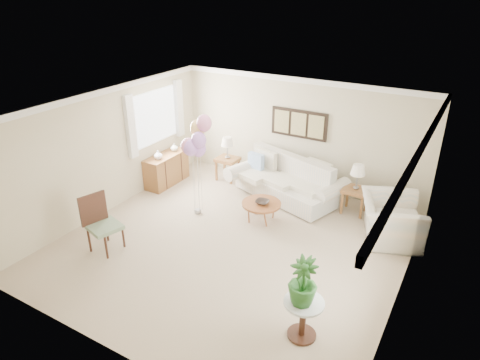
{
  "coord_description": "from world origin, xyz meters",
  "views": [
    {
      "loc": [
        3.54,
        -5.8,
        4.51
      ],
      "look_at": [
        -0.18,
        0.6,
        1.05
      ],
      "focal_mm": 32.0,
      "sensor_mm": 36.0,
      "label": 1
    }
  ],
  "objects": [
    {
      "name": "coffee_table",
      "position": [
        0.06,
        1.06,
        0.38
      ],
      "size": [
        0.81,
        0.81,
        0.41
      ],
      "color": "brown",
      "rests_on": "ground"
    },
    {
      "name": "vase_white",
      "position": [
        -2.74,
        1.22,
        0.84
      ],
      "size": [
        0.23,
        0.23,
        0.21
      ],
      "primitive_type": "imported",
      "rotation": [
        0.0,
        0.0,
        -0.16
      ],
      "color": "silver",
      "rests_on": "credenza"
    },
    {
      "name": "room_shell",
      "position": [
        -0.11,
        0.09,
        1.63
      ],
      "size": [
        6.04,
        6.04,
        2.6
      ],
      "color": "#C0B691",
      "rests_on": "ground"
    },
    {
      "name": "sofa",
      "position": [
        0.07,
        2.26,
        0.37
      ],
      "size": [
        2.81,
        1.61,
        0.94
      ],
      "color": "beige",
      "rests_on": "ground"
    },
    {
      "name": "lamp_left",
      "position": [
        -1.6,
        2.43,
        0.98
      ],
      "size": [
        0.3,
        0.3,
        0.53
      ],
      "color": "gray",
      "rests_on": "end_table_left"
    },
    {
      "name": "armchair",
      "position": [
        2.49,
        1.7,
        0.4
      ],
      "size": [
        1.44,
        1.53,
        0.81
      ],
      "primitive_type": "imported",
      "rotation": [
        0.0,
        0.0,
        1.91
      ],
      "color": "beige",
      "rests_on": "ground"
    },
    {
      "name": "ground_plane",
      "position": [
        0.0,
        0.0,
        0.0
      ],
      "size": [
        6.0,
        6.0,
        0.0
      ],
      "primitive_type": "plane",
      "color": "tan"
    },
    {
      "name": "balloon_cluster",
      "position": [
        -1.21,
        0.65,
        1.67
      ],
      "size": [
        0.54,
        0.56,
        2.16
      ],
      "color": "gray",
      "rests_on": "ground"
    },
    {
      "name": "end_table_right",
      "position": [
        1.61,
        2.35,
        0.47
      ],
      "size": [
        0.51,
        0.47,
        0.56
      ],
      "color": "brown",
      "rests_on": "ground"
    },
    {
      "name": "potted_plant",
      "position": [
        2.0,
        -1.51,
        0.95
      ],
      "size": [
        0.49,
        0.49,
        0.7
      ],
      "primitive_type": "imported",
      "rotation": [
        0.0,
        0.0,
        -0.32
      ],
      "color": "#21511A",
      "rests_on": "side_table"
    },
    {
      "name": "decor_bowl",
      "position": [
        0.09,
        1.04,
        0.44
      ],
      "size": [
        0.3,
        0.3,
        0.07
      ],
      "primitive_type": "imported",
      "rotation": [
        0.0,
        0.0,
        0.09
      ],
      "color": "#2E2521",
      "rests_on": "coffee_table"
    },
    {
      "name": "side_table",
      "position": [
        2.02,
        -1.48,
        0.46
      ],
      "size": [
        0.56,
        0.56,
        0.6
      ],
      "color": "silver",
      "rests_on": "ground"
    },
    {
      "name": "credenza",
      "position": [
        -2.76,
        1.5,
        0.37
      ],
      "size": [
        0.46,
        1.2,
        0.74
      ],
      "color": "brown",
      "rests_on": "ground"
    },
    {
      "name": "end_table_left",
      "position": [
        -1.6,
        2.43,
        0.48
      ],
      "size": [
        0.53,
        0.48,
        0.57
      ],
      "color": "brown",
      "rests_on": "ground"
    },
    {
      "name": "wall_art_triptych",
      "position": [
        0.0,
        2.96,
        1.55
      ],
      "size": [
        1.35,
        0.06,
        0.65
      ],
      "color": "black",
      "rests_on": "ground"
    },
    {
      "name": "lamp_right",
      "position": [
        1.61,
        2.35,
        0.97
      ],
      "size": [
        0.31,
        0.31,
        0.55
      ],
      "color": "gray",
      "rests_on": "end_table_right"
    },
    {
      "name": "vase_sage",
      "position": [
        -2.74,
        1.82,
        0.83
      ],
      "size": [
        0.19,
        0.19,
        0.19
      ],
      "primitive_type": "imported",
      "rotation": [
        0.0,
        0.0,
        -0.07
      ],
      "color": "beige",
      "rests_on": "credenza"
    },
    {
      "name": "accent_chair",
      "position": [
        -1.99,
        -1.3,
        0.56
      ],
      "size": [
        0.65,
        0.65,
        1.08
      ],
      "color": "gray",
      "rests_on": "ground"
    }
  ]
}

